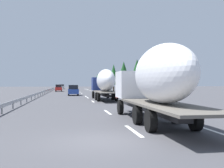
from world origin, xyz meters
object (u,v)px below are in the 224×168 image
object	(u,v)px
car_blue_sedan	(73,90)
car_silver_hatch	(62,87)
truck_lead	(104,82)
road_sign	(110,83)
car_red_compact	(59,88)
truck_trailing	(155,80)

from	to	relation	value
car_blue_sedan	car_silver_hatch	world-z (taller)	car_blue_sedan
truck_lead	road_sign	size ratio (longest dim) A/B	3.80
car_blue_sedan	car_red_compact	world-z (taller)	car_blue_sedan
truck_trailing	car_blue_sedan	size ratio (longest dim) A/B	3.02
truck_lead	car_red_compact	world-z (taller)	truck_lead
road_sign	truck_lead	bearing A→B (deg)	168.60
car_blue_sedan	car_red_compact	xyz separation A→B (m)	(24.27, 3.38, -0.02)
car_blue_sedan	car_silver_hatch	bearing A→B (deg)	3.31
car_blue_sedan	car_silver_hatch	size ratio (longest dim) A/B	1.08
truck_lead	road_sign	bearing A→B (deg)	-11.40
car_red_compact	road_sign	distance (m)	25.38
truck_trailing	road_sign	bearing A→B (deg)	-4.84
car_blue_sedan	car_red_compact	bearing A→B (deg)	7.93
car_silver_hatch	truck_lead	bearing A→B (deg)	-174.17
truck_lead	car_blue_sedan	xyz separation A→B (m)	(14.25, 3.84, -1.38)
car_red_compact	car_silver_hatch	distance (m)	29.84
truck_lead	car_red_compact	distance (m)	39.22
truck_trailing	truck_lead	bearing A→B (deg)	-0.00
truck_trailing	road_sign	size ratio (longest dim) A/B	3.90
truck_lead	car_red_compact	xyz separation A→B (m)	(38.52, 7.22, -1.40)
truck_lead	car_silver_hatch	bearing A→B (deg)	5.83
truck_lead	car_silver_hatch	size ratio (longest dim) A/B	3.19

